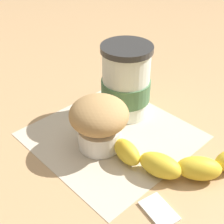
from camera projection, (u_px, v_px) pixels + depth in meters
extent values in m
plane|color=tan|center=(112.00, 136.00, 0.53)|extent=(3.00, 3.00, 0.00)
cube|color=beige|center=(112.00, 135.00, 0.53)|extent=(0.30, 0.30, 0.00)
cylinder|color=silver|center=(126.00, 83.00, 0.55)|extent=(0.08, 0.08, 0.12)
cylinder|color=#2D2D2D|center=(127.00, 48.00, 0.51)|extent=(0.09, 0.09, 0.01)
cylinder|color=#4C754C|center=(126.00, 89.00, 0.56)|extent=(0.09, 0.09, 0.04)
cylinder|color=white|center=(100.00, 137.00, 0.50)|extent=(0.07, 0.07, 0.03)
ellipsoid|color=#AD8451|center=(99.00, 115.00, 0.47)|extent=(0.09, 0.09, 0.05)
ellipsoid|color=gold|center=(127.00, 152.00, 0.47)|extent=(0.06, 0.03, 0.03)
ellipsoid|color=gold|center=(160.00, 165.00, 0.45)|extent=(0.07, 0.06, 0.03)
ellipsoid|color=gold|center=(199.00, 168.00, 0.44)|extent=(0.06, 0.07, 0.03)
cube|color=white|center=(159.00, 210.00, 0.40)|extent=(0.05, 0.04, 0.01)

